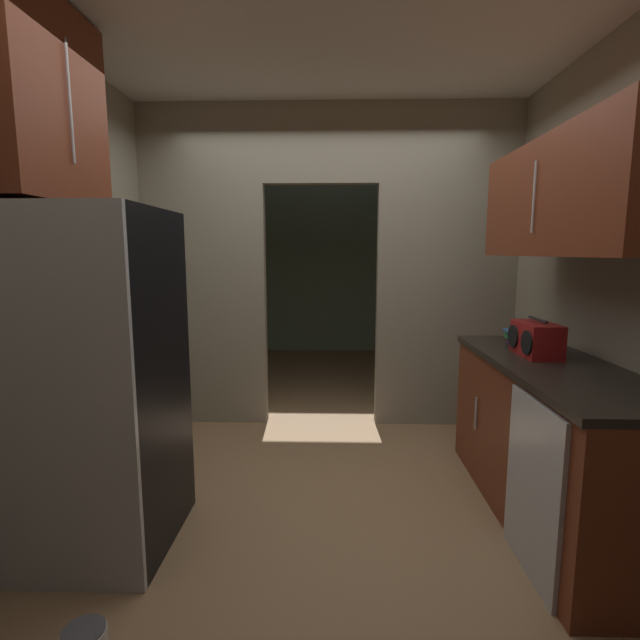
{
  "coord_description": "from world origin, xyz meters",
  "views": [
    {
      "loc": [
        0.04,
        -2.67,
        1.51
      ],
      "look_at": [
        -0.04,
        0.44,
        1.06
      ],
      "focal_mm": 26.19,
      "sensor_mm": 36.0,
      "label": 1
    }
  ],
  "objects": [
    {
      "name": "refrigerator",
      "position": [
        -1.16,
        -0.42,
        0.86
      ],
      "size": [
        0.73,
        0.8,
        1.72
      ],
      "color": "black",
      "rests_on": "ground"
    },
    {
      "name": "boombox",
      "position": [
        1.25,
        0.08,
        1.0
      ],
      "size": [
        0.2,
        0.34,
        0.23
      ],
      "color": "maroon",
      "rests_on": "lower_cabinet_run"
    },
    {
      "name": "adjoining_room_shell",
      "position": [
        0.0,
        3.47,
        1.37
      ],
      "size": [
        3.19,
        3.18,
        2.73
      ],
      "color": "slate",
      "rests_on": "ground"
    },
    {
      "name": "dishwasher",
      "position": [
        0.98,
        -0.6,
        0.42
      ],
      "size": [
        0.02,
        0.56,
        0.84
      ],
      "color": "#B7BABC",
      "rests_on": "ground"
    },
    {
      "name": "book_stack",
      "position": [
        1.27,
        0.46,
        0.95
      ],
      "size": [
        0.15,
        0.18,
        0.09
      ],
      "color": "#8C3893",
      "rests_on": "lower_cabinet_run"
    },
    {
      "name": "upper_cabinet_counterside",
      "position": [
        1.28,
        -0.11,
        1.8
      ],
      "size": [
        0.36,
        1.57,
        0.62
      ],
      "color": "maroon"
    },
    {
      "name": "lower_cabinet_run",
      "position": [
        1.28,
        -0.11,
        0.45
      ],
      "size": [
        0.63,
        1.75,
        0.9
      ],
      "color": "maroon",
      "rests_on": "ground"
    },
    {
      "name": "ground",
      "position": [
        0.0,
        0.0,
        0.0
      ],
      "size": [
        20.0,
        20.0,
        0.0
      ],
      "primitive_type": "plane",
      "color": "#93704C"
    },
    {
      "name": "kitchen_partition",
      "position": [
        0.02,
        1.38,
        1.47
      ],
      "size": [
        3.19,
        0.12,
        2.73
      ],
      "color": "gray",
      "rests_on": "ground"
    },
    {
      "name": "kitchen_overhead_slab",
      "position": [
        0.0,
        0.41,
        2.76
      ],
      "size": [
        3.59,
        6.76,
        0.06
      ],
      "primitive_type": "cube",
      "color": "silver"
    },
    {
      "name": "upper_cabinet_fridgeside",
      "position": [
        -1.42,
        -0.32,
        2.23
      ],
      "size": [
        0.36,
        0.81,
        0.96
      ],
      "color": "maroon"
    }
  ]
}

